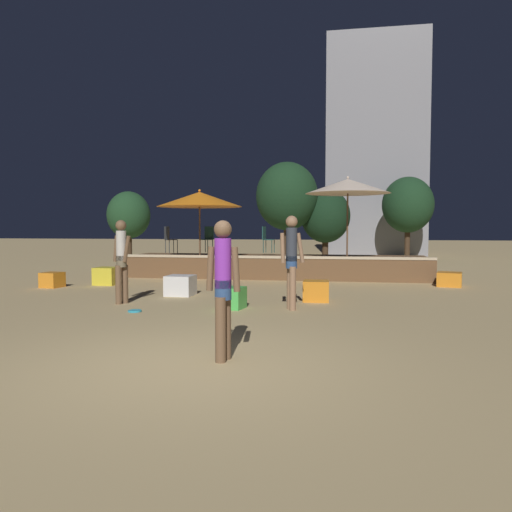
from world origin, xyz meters
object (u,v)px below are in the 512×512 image
object	(u,v)px
cube_seat_5	(107,276)
person_1	(121,258)
patio_umbrella_0	(200,199)
cube_seat_0	(180,285)
background_tree_2	(287,196)
bistro_chair_2	(208,237)
frisbee_disc	(135,311)
background_tree_1	(408,205)
cube_seat_4	(449,279)
bistro_chair_1	(266,237)
cube_seat_2	(316,291)
person_0	(223,285)
cube_seat_1	(232,298)
bistro_chair_0	(169,237)
background_tree_3	(129,215)
patio_umbrella_1	(348,186)
cube_seat_3	(52,280)
person_2	(291,257)
background_tree_0	(325,216)

from	to	relation	value
cube_seat_5	person_1	distance (m)	3.83
patio_umbrella_0	cube_seat_0	size ratio (longest dim) A/B	4.42
background_tree_2	bistro_chair_2	bearing A→B (deg)	-110.25
frisbee_disc	background_tree_1	world-z (taller)	background_tree_1
cube_seat_4	bistro_chair_1	size ratio (longest dim) A/B	0.85
cube_seat_2	background_tree_2	world-z (taller)	background_tree_2
cube_seat_2	person_0	size ratio (longest dim) A/B	0.34
patio_umbrella_0	cube_seat_1	world-z (taller)	patio_umbrella_0
bistro_chair_0	background_tree_3	xyz separation A→B (m)	(-4.38, 6.47, 0.90)
patio_umbrella_1	bistro_chair_2	size ratio (longest dim) A/B	3.50
bistro_chair_0	bistro_chair_2	bearing A→B (deg)	-111.07
person_0	background_tree_1	world-z (taller)	background_tree_1
cube_seat_0	bistro_chair_1	xyz separation A→B (m)	(1.21, 5.50, 1.06)
patio_umbrella_0	person_0	xyz separation A→B (m)	(3.08, -9.41, -1.58)
cube_seat_0	cube_seat_3	distance (m)	4.04
patio_umbrella_0	person_2	bearing A→B (deg)	-57.59
cube_seat_2	person_1	size ratio (longest dim) A/B	0.32
background_tree_0	person_0	bearing A→B (deg)	-91.89
patio_umbrella_0	patio_umbrella_1	size ratio (longest dim) A/B	0.89
patio_umbrella_1	bistro_chair_0	world-z (taller)	patio_umbrella_1
background_tree_3	cube_seat_2	bearing A→B (deg)	-50.38
patio_umbrella_1	background_tree_3	world-z (taller)	background_tree_3
cube_seat_1	cube_seat_4	size ratio (longest dim) A/B	0.73
cube_seat_5	cube_seat_3	bearing A→B (deg)	-144.22
patio_umbrella_0	cube_seat_4	size ratio (longest dim) A/B	3.70
person_0	bistro_chair_0	world-z (taller)	person_0
patio_umbrella_0	cube_seat_3	bearing A→B (deg)	-137.19
patio_umbrella_0	bistro_chair_1	xyz separation A→B (m)	(1.89, 1.58, -1.20)
cube_seat_4	cube_seat_0	bearing A→B (deg)	-155.58
patio_umbrella_1	person_0	size ratio (longest dim) A/B	1.85
cube_seat_1	person_1	xyz separation A→B (m)	(-2.43, 0.20, 0.76)
cube_seat_3	bistro_chair_0	world-z (taller)	bistro_chair_0
person_2	background_tree_1	bearing A→B (deg)	-36.25
cube_seat_3	bistro_chair_1	size ratio (longest dim) A/B	0.62
bistro_chair_2	background_tree_2	xyz separation A→B (m)	(2.09, 5.66, 1.71)
bistro_chair_1	background_tree_3	size ratio (longest dim) A/B	0.27
patio_umbrella_1	person_1	bearing A→B (deg)	-131.19
person_1	frisbee_disc	xyz separation A→B (m)	(0.70, -0.93, -0.96)
cube_seat_1	cube_seat_5	world-z (taller)	cube_seat_5
cube_seat_2	background_tree_1	size ratio (longest dim) A/B	0.14
bistro_chair_1	frisbee_disc	world-z (taller)	bistro_chair_1
cube_seat_2	background_tree_0	size ratio (longest dim) A/B	0.17
cube_seat_4	background_tree_3	distance (m)	15.61
background_tree_0	cube_seat_2	bearing A→B (deg)	-88.73
bistro_chair_2	patio_umbrella_0	bearing A→B (deg)	-66.52
cube_seat_0	background_tree_1	world-z (taller)	background_tree_1
bistro_chair_0	background_tree_2	size ratio (longest dim) A/B	0.20
cube_seat_1	cube_seat_3	bearing A→B (deg)	155.18
cube_seat_0	cube_seat_4	distance (m)	7.35
person_1	bistro_chair_2	world-z (taller)	person_1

